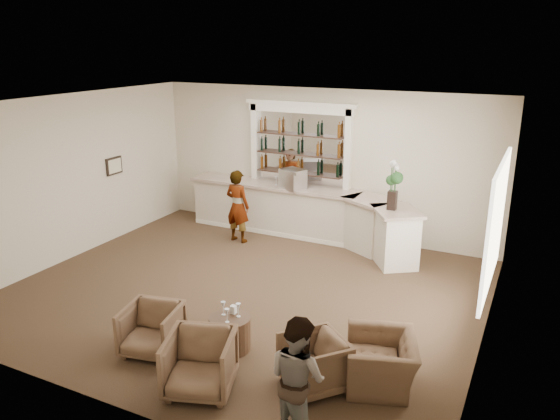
{
  "coord_description": "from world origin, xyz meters",
  "views": [
    {
      "loc": [
        4.49,
        -7.68,
        4.28
      ],
      "look_at": [
        0.25,
        0.9,
        1.3
      ],
      "focal_mm": 35.0,
      "sensor_mm": 36.0,
      "label": 1
    }
  ],
  "objects_px": {
    "bar_counter": "(305,214)",
    "flower_vase": "(393,182)",
    "armchair_right": "(314,363)",
    "espresso_machine": "(293,179)",
    "cocktail_table": "(230,333)",
    "armchair_far": "(381,361)",
    "guest": "(298,378)",
    "armchair_left": "(152,329)",
    "sommelier": "(238,206)",
    "armchair_center": "(200,364)"
  },
  "relations": [
    {
      "from": "guest",
      "to": "armchair_left",
      "type": "height_order",
      "value": "guest"
    },
    {
      "from": "armchair_left",
      "to": "armchair_far",
      "type": "height_order",
      "value": "armchair_left"
    },
    {
      "from": "sommelier",
      "to": "flower_vase",
      "type": "relative_size",
      "value": 1.66
    },
    {
      "from": "armchair_far",
      "to": "armchair_center",
      "type": "bearing_deg",
      "value": -79.0
    },
    {
      "from": "armchair_far",
      "to": "cocktail_table",
      "type": "bearing_deg",
      "value": -105.16
    },
    {
      "from": "bar_counter",
      "to": "cocktail_table",
      "type": "xyz_separation_m",
      "value": [
        0.92,
        -4.74,
        -0.32
      ]
    },
    {
      "from": "bar_counter",
      "to": "armchair_far",
      "type": "bearing_deg",
      "value": -55.97
    },
    {
      "from": "guest",
      "to": "armchair_far",
      "type": "relative_size",
      "value": 1.49
    },
    {
      "from": "bar_counter",
      "to": "cocktail_table",
      "type": "relative_size",
      "value": 9.56
    },
    {
      "from": "flower_vase",
      "to": "armchair_left",
      "type": "bearing_deg",
      "value": -114.65
    },
    {
      "from": "bar_counter",
      "to": "armchair_right",
      "type": "bearing_deg",
      "value": -65.03
    },
    {
      "from": "espresso_machine",
      "to": "flower_vase",
      "type": "bearing_deg",
      "value": 8.82
    },
    {
      "from": "armchair_right",
      "to": "armchair_far",
      "type": "xyz_separation_m",
      "value": [
        0.75,
        0.47,
        -0.03
      ]
    },
    {
      "from": "flower_vase",
      "to": "sommelier",
      "type": "bearing_deg",
      "value": -176.37
    },
    {
      "from": "sommelier",
      "to": "armchair_center",
      "type": "bearing_deg",
      "value": 122.7
    },
    {
      "from": "armchair_right",
      "to": "cocktail_table",
      "type": "bearing_deg",
      "value": -151.49
    },
    {
      "from": "sommelier",
      "to": "armchair_center",
      "type": "xyz_separation_m",
      "value": [
        2.34,
        -4.92,
        -0.42
      ]
    },
    {
      "from": "guest",
      "to": "armchair_left",
      "type": "distance_m",
      "value": 2.69
    },
    {
      "from": "bar_counter",
      "to": "flower_vase",
      "type": "height_order",
      "value": "flower_vase"
    },
    {
      "from": "cocktail_table",
      "to": "armchair_far",
      "type": "distance_m",
      "value": 2.19
    },
    {
      "from": "cocktail_table",
      "to": "armchair_far",
      "type": "xyz_separation_m",
      "value": [
        2.19,
        0.15,
        0.07
      ]
    },
    {
      "from": "guest",
      "to": "espresso_machine",
      "type": "relative_size",
      "value": 2.99
    },
    {
      "from": "guest",
      "to": "armchair_right",
      "type": "relative_size",
      "value": 1.91
    },
    {
      "from": "sommelier",
      "to": "armchair_far",
      "type": "xyz_separation_m",
      "value": [
        4.35,
        -3.76,
        -0.49
      ]
    },
    {
      "from": "armchair_left",
      "to": "armchair_far",
      "type": "relative_size",
      "value": 0.78
    },
    {
      "from": "sommelier",
      "to": "armchair_far",
      "type": "height_order",
      "value": "sommelier"
    },
    {
      "from": "armchair_left",
      "to": "armchair_far",
      "type": "xyz_separation_m",
      "value": [
        3.14,
        0.71,
        -0.03
      ]
    },
    {
      "from": "sommelier",
      "to": "espresso_machine",
      "type": "xyz_separation_m",
      "value": [
        0.97,
        0.78,
        0.55
      ]
    },
    {
      "from": "bar_counter",
      "to": "cocktail_table",
      "type": "bearing_deg",
      "value": -79.07
    },
    {
      "from": "guest",
      "to": "armchair_left",
      "type": "relative_size",
      "value": 1.9
    },
    {
      "from": "armchair_center",
      "to": "armchair_far",
      "type": "xyz_separation_m",
      "value": [
        2.01,
        1.16,
        -0.06
      ]
    },
    {
      "from": "armchair_right",
      "to": "espresso_machine",
      "type": "xyz_separation_m",
      "value": [
        -2.64,
        5.0,
        1.01
      ]
    },
    {
      "from": "guest",
      "to": "armchair_center",
      "type": "bearing_deg",
      "value": 14.54
    },
    {
      "from": "bar_counter",
      "to": "guest",
      "type": "xyz_separation_m",
      "value": [
        2.54,
        -5.96,
        0.17
      ]
    },
    {
      "from": "espresso_machine",
      "to": "cocktail_table",
      "type": "bearing_deg",
      "value": -53.56
    },
    {
      "from": "armchair_left",
      "to": "cocktail_table",
      "type": "bearing_deg",
      "value": 18.14
    },
    {
      "from": "cocktail_table",
      "to": "guest",
      "type": "height_order",
      "value": "guest"
    },
    {
      "from": "bar_counter",
      "to": "armchair_left",
      "type": "xyz_separation_m",
      "value": [
        -0.04,
        -5.31,
        -0.22
      ]
    },
    {
      "from": "cocktail_table",
      "to": "armchair_far",
      "type": "bearing_deg",
      "value": 3.88
    },
    {
      "from": "cocktail_table",
      "to": "guest",
      "type": "relative_size",
      "value": 0.4
    },
    {
      "from": "espresso_machine",
      "to": "flower_vase",
      "type": "distance_m",
      "value": 2.47
    },
    {
      "from": "armchair_right",
      "to": "armchair_far",
      "type": "bearing_deg",
      "value": 73.06
    },
    {
      "from": "armchair_far",
      "to": "sommelier",
      "type": "bearing_deg",
      "value": -149.83
    },
    {
      "from": "armchair_left",
      "to": "armchair_right",
      "type": "xyz_separation_m",
      "value": [
        2.4,
        0.24,
        -0.0
      ]
    },
    {
      "from": "bar_counter",
      "to": "armchair_left",
      "type": "distance_m",
      "value": 5.31
    },
    {
      "from": "cocktail_table",
      "to": "armchair_center",
      "type": "relative_size",
      "value": 0.7
    },
    {
      "from": "flower_vase",
      "to": "armchair_far",
      "type": "bearing_deg",
      "value": -75.93
    },
    {
      "from": "sommelier",
      "to": "espresso_machine",
      "type": "distance_m",
      "value": 1.36
    },
    {
      "from": "guest",
      "to": "espresso_machine",
      "type": "xyz_separation_m",
      "value": [
        -2.82,
        5.9,
        0.62
      ]
    },
    {
      "from": "bar_counter",
      "to": "armchair_left",
      "type": "relative_size",
      "value": 7.31
    }
  ]
}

